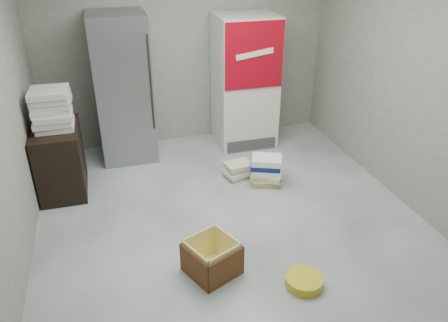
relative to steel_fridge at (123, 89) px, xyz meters
name	(u,v)px	position (x,y,z in m)	size (l,w,h in m)	color
ground	(238,234)	(0.90, -2.13, -0.95)	(5.00, 5.00, 0.00)	silver
room_shell	(242,60)	(0.90, -2.13, 0.85)	(4.04, 5.04, 2.82)	gray
steel_fridge	(123,89)	(0.00, 0.00, 0.00)	(0.70, 0.72, 1.90)	#95989C
coke_cooler	(245,82)	(1.65, -0.01, -0.05)	(0.80, 0.73, 1.80)	silver
wood_shelf	(60,160)	(-0.83, -0.73, -0.55)	(0.50, 0.80, 0.80)	black
supply_box_stack	(52,109)	(-0.82, -0.73, 0.08)	(0.44, 0.44, 0.45)	silver
phonebook_stack_main	(266,171)	(1.53, -1.25, -0.77)	(0.45, 0.41, 0.36)	tan
phonebook_stack_side	(239,170)	(1.26, -1.00, -0.85)	(0.39, 0.34, 0.20)	beige
cardboard_box	(212,259)	(0.51, -2.59, -0.81)	(0.55, 0.55, 0.33)	yellow
bucket_lid	(304,281)	(1.24, -2.98, -0.91)	(0.33, 0.33, 0.09)	gold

